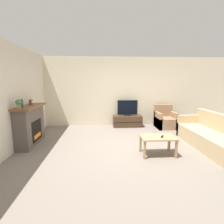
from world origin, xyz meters
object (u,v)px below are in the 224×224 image
Objects in this scene: tv_stand at (127,121)px; armchair at (165,120)px; remote at (162,136)px; coffee_table at (158,140)px; tv at (127,108)px; mantel_vase_left at (22,104)px; couch at (214,138)px; fireplace at (30,125)px; mantel_clock at (31,102)px; potted_plant at (19,103)px.

armchair is at bearing -9.90° from tv_stand.
tv_stand is 2.79m from remote.
coffee_table reaches higher than tv_stand.
tv is 0.95× the size of coffee_table.
tv reaches higher than remote.
tv_stand is 7.46× the size of remote.
tv_stand is at bearing 36.13° from mantel_vase_left.
armchair is 1.05× the size of coffee_table.
coffee_table is 5.49× the size of remote.
couch is (1.59, 0.28, -0.09)m from coffee_table.
remote is at bearing -81.09° from tv.
armchair is at bearing 99.26° from remote.
mantel_clock is at bearing 82.81° from fireplace.
tv is at bearing 28.53° from mantel_clock.
potted_plant reaches higher than armchair.
couch is at bearing -7.77° from fireplace.
coffee_table is at bearing -170.13° from couch.
remote is at bearing -81.10° from tv_stand.
mantel_clock reaches higher than armchair.
couch reaches higher than remote.
remote is at bearing -111.87° from armchair.
mantel_vase_left reaches higher than mantel_clock.
mantel_clock is at bearing -151.47° from tv.
potted_plant is at bearing -90.00° from mantel_vase_left.
fireplace is 3.49m from coffee_table.
mantel_vase_left is at bearing -156.35° from armchair.
mantel_vase_left reaches higher than fireplace.
potted_plant is 5.01m from couch.
mantel_vase_left reaches higher than tv_stand.
potted_plant is (-0.00, -0.73, 0.06)m from mantel_clock.
mantel_vase_left is 0.28× the size of coffee_table.
potted_plant is 5.00m from armchair.
remote is 1.53m from couch.
remote is at bearing -15.76° from fireplace.
coffee_table is at bearing -18.10° from mantel_clock.
remote is (3.43, -0.55, -0.75)m from mantel_vase_left.
tv is at bearing 128.23° from couch.
tv_stand is at bearing 97.05° from coffee_table.
armchair is (4.44, 1.52, -0.28)m from fireplace.
remote reaches higher than tv_stand.
coffee_table is at bearing -82.95° from tv_stand.
tv_stand is 1.29× the size of armchair.
mantel_clock is 3.60m from coffee_table.
remote is 0.06× the size of couch.
mantel_vase_left is 3.55m from remote.
fireplace is 1.78× the size of tv.
tv is 0.32× the size of couch.
mantel_clock is 0.73m from potted_plant.
fireplace is 5.96× the size of potted_plant.
potted_plant is 0.30× the size of tv.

